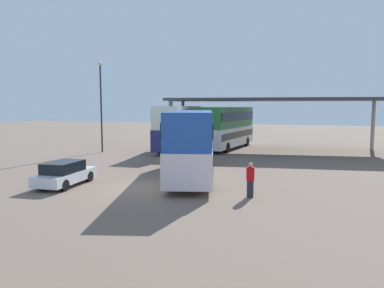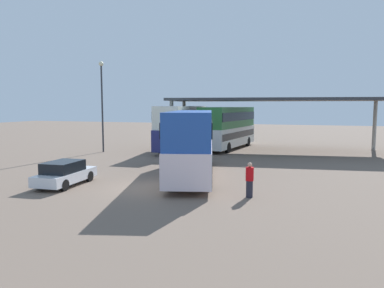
{
  "view_description": "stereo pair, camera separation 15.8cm",
  "coord_description": "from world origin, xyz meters",
  "px_view_note": "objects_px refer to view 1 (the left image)",
  "views": [
    {
      "loc": [
        8.09,
        -17.06,
        4.33
      ],
      "look_at": [
        1.33,
        3.91,
        2.0
      ],
      "focal_mm": 33.49,
      "sensor_mm": 36.0,
      "label": 1
    },
    {
      "loc": [
        8.24,
        -17.01,
        4.33
      ],
      "look_at": [
        1.33,
        3.91,
        2.0
      ],
      "focal_mm": 33.49,
      "sensor_mm": 36.0,
      "label": 2
    }
  ],
  "objects_px": {
    "double_decker_near_canopy": "(182,126)",
    "lamppost_tall": "(101,96)",
    "double_decker_main": "(192,140)",
    "double_decker_mid_row": "(227,126)",
    "pedestrian_waiting": "(250,180)",
    "parked_hatchback": "(65,173)"
  },
  "relations": [
    {
      "from": "double_decker_near_canopy",
      "to": "lamppost_tall",
      "type": "height_order",
      "value": "lamppost_tall"
    },
    {
      "from": "double_decker_main",
      "to": "double_decker_mid_row",
      "type": "bearing_deg",
      "value": -11.36
    },
    {
      "from": "parked_hatchback",
      "to": "lamppost_tall",
      "type": "bearing_deg",
      "value": 20.3
    },
    {
      "from": "parked_hatchback",
      "to": "lamppost_tall",
      "type": "xyz_separation_m",
      "value": [
        -5.96,
        13.31,
        4.61
      ]
    },
    {
      "from": "pedestrian_waiting",
      "to": "double_decker_near_canopy",
      "type": "bearing_deg",
      "value": -136.83
    },
    {
      "from": "lamppost_tall",
      "to": "double_decker_main",
      "type": "bearing_deg",
      "value": -36.02
    },
    {
      "from": "parked_hatchback",
      "to": "pedestrian_waiting",
      "type": "relative_size",
      "value": 2.4
    },
    {
      "from": "double_decker_near_canopy",
      "to": "lamppost_tall",
      "type": "xyz_separation_m",
      "value": [
        -6.53,
        -4.16,
        2.91
      ]
    },
    {
      "from": "parked_hatchback",
      "to": "lamppost_tall",
      "type": "relative_size",
      "value": 0.48
    },
    {
      "from": "double_decker_main",
      "to": "parked_hatchback",
      "type": "bearing_deg",
      "value": 114.45
    },
    {
      "from": "double_decker_main",
      "to": "double_decker_mid_row",
      "type": "distance_m",
      "value": 14.86
    },
    {
      "from": "double_decker_near_canopy",
      "to": "pedestrian_waiting",
      "type": "xyz_separation_m",
      "value": [
        9.46,
        -16.89,
        -1.53
      ]
    },
    {
      "from": "double_decker_main",
      "to": "double_decker_near_canopy",
      "type": "relative_size",
      "value": 1.02
    },
    {
      "from": "double_decker_near_canopy",
      "to": "double_decker_main",
      "type": "bearing_deg",
      "value": -161.43
    },
    {
      "from": "double_decker_near_canopy",
      "to": "pedestrian_waiting",
      "type": "distance_m",
      "value": 19.42
    },
    {
      "from": "double_decker_near_canopy",
      "to": "double_decker_mid_row",
      "type": "height_order",
      "value": "double_decker_near_canopy"
    },
    {
      "from": "double_decker_main",
      "to": "pedestrian_waiting",
      "type": "xyz_separation_m",
      "value": [
        4.27,
        -4.21,
        -1.38
      ]
    },
    {
      "from": "double_decker_near_canopy",
      "to": "lamppost_tall",
      "type": "relative_size",
      "value": 1.32
    },
    {
      "from": "lamppost_tall",
      "to": "pedestrian_waiting",
      "type": "height_order",
      "value": "lamppost_tall"
    },
    {
      "from": "lamppost_tall",
      "to": "pedestrian_waiting",
      "type": "xyz_separation_m",
      "value": [
        15.99,
        -12.73,
        -4.44
      ]
    },
    {
      "from": "double_decker_mid_row",
      "to": "lamppost_tall",
      "type": "relative_size",
      "value": 1.24
    },
    {
      "from": "double_decker_main",
      "to": "pedestrian_waiting",
      "type": "relative_size",
      "value": 6.84
    }
  ]
}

